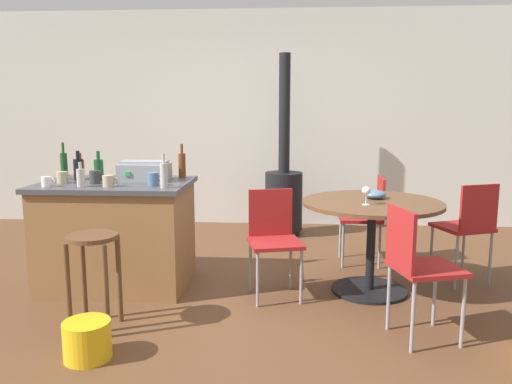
{
  "coord_description": "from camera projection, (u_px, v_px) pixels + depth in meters",
  "views": [
    {
      "loc": [
        0.42,
        -4.0,
        1.51
      ],
      "look_at": [
        0.13,
        0.14,
        0.82
      ],
      "focal_mm": 35.94,
      "sensor_mm": 36.0,
      "label": 1
    }
  ],
  "objects": [
    {
      "name": "plastic_bucket",
      "position": [
        87.0,
        340.0,
        3.09
      ],
      "size": [
        0.29,
        0.29,
        0.24
      ],
      "primitive_type": "cylinder",
      "color": "yellow",
      "rests_on": "ground_plane"
    },
    {
      "name": "bottle_5",
      "position": [
        164.0,
        175.0,
        3.93
      ],
      "size": [
        0.06,
        0.06,
        0.27
      ],
      "color": "#B7B2AD",
      "rests_on": "kitchen_island"
    },
    {
      "name": "wood_stove",
      "position": [
        284.0,
        191.0,
        6.04
      ],
      "size": [
        0.44,
        0.45,
        2.11
      ],
      "color": "black",
      "rests_on": "ground_plane"
    },
    {
      "name": "folding_chair_far",
      "position": [
        468.0,
        224.0,
        4.33
      ],
      "size": [
        0.52,
        0.52,
        0.88
      ],
      "color": "maroon",
      "rests_on": "ground_plane"
    },
    {
      "name": "dining_table",
      "position": [
        372.0,
        222.0,
        4.14
      ],
      "size": [
        1.13,
        1.13,
        0.76
      ],
      "color": "black",
      "rests_on": "ground_plane"
    },
    {
      "name": "bottle_6",
      "position": [
        81.0,
        169.0,
        4.45
      ],
      "size": [
        0.06,
        0.06,
        0.22
      ],
      "color": "maroon",
      "rests_on": "kitchen_island"
    },
    {
      "name": "cup_3",
      "position": [
        63.0,
        177.0,
        4.19
      ],
      "size": [
        0.12,
        0.09,
        0.1
      ],
      "color": "tan",
      "rests_on": "kitchen_island"
    },
    {
      "name": "kitchen_island",
      "position": [
        117.0,
        234.0,
        4.33
      ],
      "size": [
        1.24,
        0.88,
        0.89
      ],
      "color": "olive",
      "rests_on": "ground_plane"
    },
    {
      "name": "bottle_3",
      "position": [
        182.0,
        165.0,
        4.5
      ],
      "size": [
        0.06,
        0.06,
        0.3
      ],
      "color": "#603314",
      "rests_on": "kitchen_island"
    },
    {
      "name": "cup_0",
      "position": [
        95.0,
        177.0,
        4.16
      ],
      "size": [
        0.12,
        0.09,
        0.11
      ],
      "color": "#383838",
      "rests_on": "kitchen_island"
    },
    {
      "name": "bottle_4",
      "position": [
        64.0,
        165.0,
        4.38
      ],
      "size": [
        0.06,
        0.06,
        0.32
      ],
      "color": "#194C23",
      "rests_on": "kitchen_island"
    },
    {
      "name": "cup_4",
      "position": [
        47.0,
        182.0,
        4.0
      ],
      "size": [
        0.11,
        0.07,
        0.08
      ],
      "color": "white",
      "rests_on": "kitchen_island"
    },
    {
      "name": "ground_plane",
      "position": [
        239.0,
        292.0,
        4.22
      ],
      "size": [
        8.8,
        8.8,
        0.0
      ],
      "primitive_type": "plane",
      "color": "brown"
    },
    {
      "name": "cup_1",
      "position": [
        108.0,
        181.0,
        4.0
      ],
      "size": [
        0.12,
        0.09,
        0.09
      ],
      "color": "tan",
      "rests_on": "kitchen_island"
    },
    {
      "name": "bottle_2",
      "position": [
        79.0,
        169.0,
        4.36
      ],
      "size": [
        0.08,
        0.08,
        0.25
      ],
      "color": "black",
      "rests_on": "kitchen_island"
    },
    {
      "name": "cup_2",
      "position": [
        153.0,
        179.0,
        4.04
      ],
      "size": [
        0.13,
        0.09,
        0.11
      ],
      "color": "#4C7099",
      "rests_on": "kitchen_island"
    },
    {
      "name": "wine_glass",
      "position": [
        366.0,
        191.0,
        3.95
      ],
      "size": [
        0.07,
        0.07,
        0.14
      ],
      "color": "silver",
      "rests_on": "dining_table"
    },
    {
      "name": "bottle_0",
      "position": [
        81.0,
        177.0,
        3.99
      ],
      "size": [
        0.06,
        0.06,
        0.2
      ],
      "color": "#B7B2AD",
      "rests_on": "kitchen_island"
    },
    {
      "name": "folding_chair_near",
      "position": [
        417.0,
        262.0,
        3.28
      ],
      "size": [
        0.49,
        0.49,
        0.88
      ],
      "color": "maroon",
      "rests_on": "ground_plane"
    },
    {
      "name": "back_wall",
      "position": [
        259.0,
        119.0,
        6.54
      ],
      "size": [
        8.0,
        0.1,
        2.7
      ],
      "primitive_type": "cube",
      "color": "beige",
      "rests_on": "ground_plane"
    },
    {
      "name": "serving_bowl",
      "position": [
        375.0,
        194.0,
        4.23
      ],
      "size": [
        0.18,
        0.18,
        0.07
      ],
      "primitive_type": "ellipsoid",
      "color": "#4C7099",
      "rests_on": "dining_table"
    },
    {
      "name": "bottle_1",
      "position": [
        99.0,
        169.0,
        4.32
      ],
      "size": [
        0.08,
        0.08,
        0.25
      ],
      "color": "#194C23",
      "rests_on": "kitchen_island"
    },
    {
      "name": "wooden_stool",
      "position": [
        93.0,
        260.0,
        3.45
      ],
      "size": [
        0.34,
        0.34,
        0.66
      ],
      "color": "brown",
      "rests_on": "ground_plane"
    },
    {
      "name": "folding_chair_right",
      "position": [
        273.0,
        235.0,
        4.09
      ],
      "size": [
        0.48,
        0.48,
        0.85
      ],
      "color": "maroon",
      "rests_on": "ground_plane"
    },
    {
      "name": "toolbox",
      "position": [
        145.0,
        171.0,
        4.34
      ],
      "size": [
        0.41,
        0.28,
        0.17
      ],
      "color": "gray",
      "rests_on": "kitchen_island"
    },
    {
      "name": "folding_chair_left",
      "position": [
        368.0,
        213.0,
        4.93
      ],
      "size": [
        0.41,
        0.41,
        0.85
      ],
      "color": "maroon",
      "rests_on": "ground_plane"
    }
  ]
}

